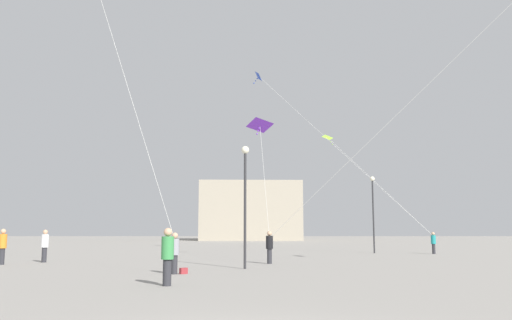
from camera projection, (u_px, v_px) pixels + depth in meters
The scene contains 13 objects.
person_in_grey at pixel (177, 251), 20.63m from camera, with size 0.35×0.35×1.61m.
person_in_white at pixel (47, 244), 28.23m from camera, with size 0.38×0.38×1.74m.
person_in_orange at pixel (5, 245), 26.36m from camera, with size 0.39×0.39×1.78m.
person_in_teal at pixel (436, 242), 38.20m from camera, with size 0.34×0.34×1.57m.
person_in_green at pixel (170, 254), 16.29m from camera, with size 0.39×0.39×1.77m.
person_in_black at pixel (272, 246), 27.03m from camera, with size 0.36×0.36×1.66m.
kite_cobalt_delta at pixel (267, 82), 43.98m from camera, with size 13.15×4.78×13.58m.
kite_violet_delta at pixel (262, 126), 33.37m from camera, with size 1.64×6.18×7.38m.
kite_lime_delta at pixel (334, 141), 45.94m from camera, with size 7.12×7.38×8.77m.
building_left_hall at pixel (252, 212), 94.40m from camera, with size 17.70×18.15×9.94m.
lamppost_east at pixel (247, 187), 23.85m from camera, with size 0.36×0.36×5.52m.
lamppost_west at pixel (375, 202), 39.79m from camera, with size 0.36×0.36×5.77m.
handbag_beside_flyer at pixel (186, 271), 20.62m from camera, with size 0.32×0.14×0.24m, color maroon.
Camera 1 is at (0.12, -7.79, 1.70)m, focal length 36.95 mm.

